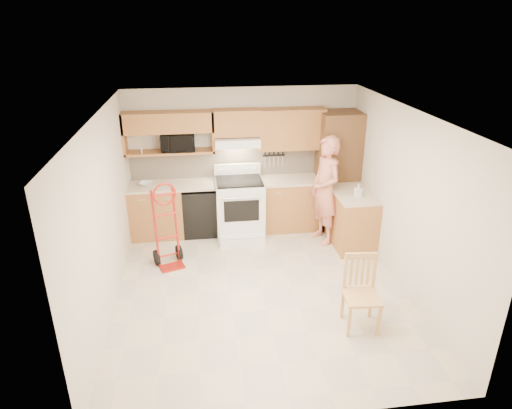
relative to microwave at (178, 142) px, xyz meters
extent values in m
cube|color=beige|center=(1.11, -2.08, -1.66)|extent=(4.00, 4.50, 0.02)
cube|color=white|center=(1.11, -2.08, 0.86)|extent=(4.00, 4.50, 0.02)
cube|color=beige|center=(1.11, 0.17, -0.40)|extent=(4.00, 0.02, 2.50)
cube|color=beige|center=(1.11, -4.34, -0.40)|extent=(4.00, 0.02, 2.50)
cube|color=beige|center=(-0.90, -2.08, -0.40)|extent=(0.02, 4.50, 2.50)
cube|color=beige|center=(3.12, -2.08, -0.40)|extent=(0.02, 4.50, 2.50)
cube|color=beige|center=(1.11, 0.15, -0.45)|extent=(3.92, 0.03, 0.55)
cube|color=#AC7D43|center=(-0.44, -0.14, -1.20)|extent=(0.90, 0.60, 0.90)
cube|color=black|center=(0.31, -0.14, -1.22)|extent=(0.60, 0.60, 0.85)
cube|color=#AC7D43|center=(1.94, -0.14, -1.20)|extent=(1.14, 0.60, 0.90)
cube|color=beige|center=(-0.14, -0.13, -0.73)|extent=(1.50, 0.63, 0.04)
cube|color=beige|center=(1.94, -0.13, -0.73)|extent=(1.14, 0.63, 0.04)
cube|color=#AC7D43|center=(2.81, -0.94, -1.20)|extent=(0.60, 1.00, 0.90)
cube|color=beige|center=(2.81, -0.94, -0.73)|extent=(0.63, 1.00, 0.04)
cube|color=#52351E|center=(2.76, -0.14, -0.60)|extent=(0.70, 0.60, 2.10)
cube|color=#AC7D43|center=(-0.14, 0.00, 0.33)|extent=(1.50, 0.33, 0.34)
cube|color=#AC7D43|center=(-0.14, 0.00, -0.18)|extent=(1.50, 0.33, 0.04)
cube|color=#AC7D43|center=(0.99, 0.00, 0.29)|extent=(0.76, 0.33, 0.44)
cube|color=#AC7D43|center=(1.94, 0.00, 0.15)|extent=(1.14, 0.33, 0.70)
cube|color=white|center=(0.99, -0.06, -0.02)|extent=(0.76, 0.46, 0.14)
imported|color=black|center=(0.00, 0.00, 0.00)|extent=(0.56, 0.38, 0.31)
imported|color=#D77D65|center=(2.39, -0.74, -0.72)|extent=(0.59, 0.76, 1.85)
imported|color=white|center=(2.81, -1.10, -0.60)|extent=(0.11, 0.11, 0.21)
imported|color=white|center=(-0.57, -0.14, -0.68)|extent=(0.29, 0.29, 0.06)
camera|label=1|loc=(0.33, -7.44, 1.96)|focal=31.43mm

